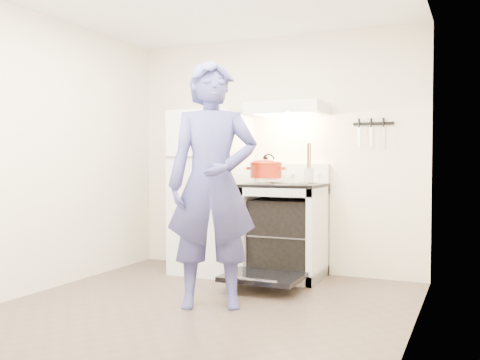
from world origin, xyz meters
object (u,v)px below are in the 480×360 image
Objects in this scene: tea_kettle at (269,169)px; dutch_oven at (266,171)px; person at (212,184)px; refrigerator at (212,192)px; stove_body at (284,232)px.

tea_kettle reaches higher than dutch_oven.
dutch_oven is (0.34, 0.31, 0.11)m from person.
person reaches higher than tea_kettle.
refrigerator is 1.35m from dutch_oven.
person reaches higher than refrigerator.
tea_kettle reaches higher than stove_body.
tea_kettle is at bearing 9.18° from refrigerator.
tea_kettle is at bearing 159.92° from stove_body.
stove_body is 1.37m from person.
stove_body is 2.77× the size of dutch_oven.
dutch_oven reaches higher than stove_body.
stove_body is at bearing -20.08° from tea_kettle.
tea_kettle is at bearing 109.71° from dutch_oven.
refrigerator is 0.67m from tea_kettle.
refrigerator is 1.85× the size of stove_body.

